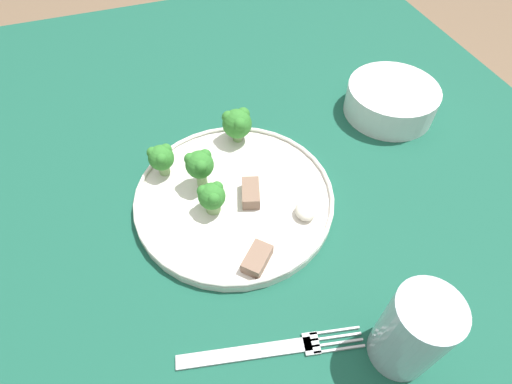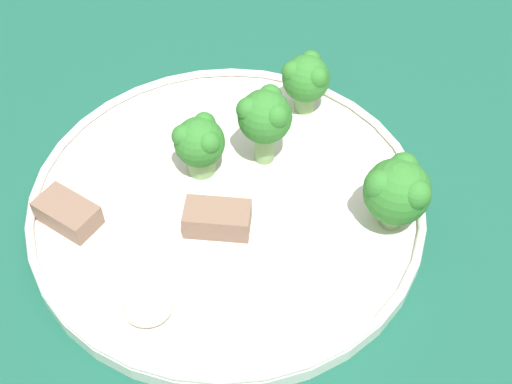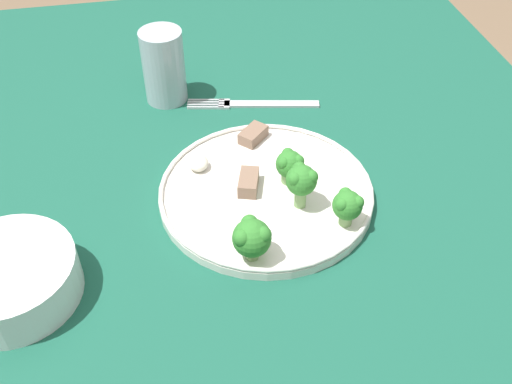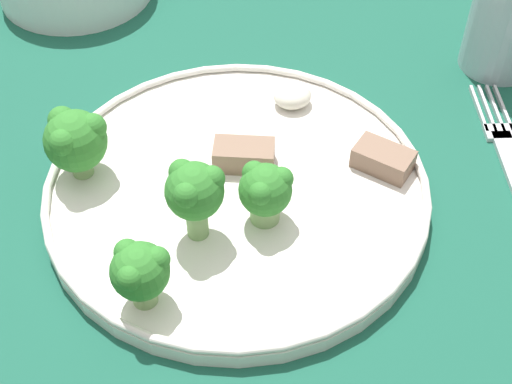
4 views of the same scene
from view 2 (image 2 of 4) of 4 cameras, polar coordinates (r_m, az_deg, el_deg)
table at (r=0.57m, az=-1.33°, el=-10.94°), size 1.24×1.03×0.78m
dinner_plate at (r=0.50m, az=-1.99°, el=-0.95°), size 0.28×0.28×0.02m
broccoli_floret_near_rim_left at (r=0.50m, az=0.72°, el=6.02°), size 0.04×0.04×0.06m
broccoli_floret_center_left at (r=0.50m, az=-4.55°, el=3.96°), size 0.04×0.04×0.05m
broccoli_floret_back_left at (r=0.54m, az=4.03°, el=9.06°), size 0.04×0.04×0.05m
broccoli_floret_front_left at (r=0.47m, az=11.26°, el=0.08°), size 0.05×0.04×0.05m
meat_slice_front_slice at (r=0.50m, az=-14.84°, el=-1.64°), size 0.05×0.05×0.02m
meat_slice_middle_slice at (r=0.48m, az=-3.12°, el=-2.14°), size 0.05×0.04×0.02m
sauce_dollop at (r=0.44m, az=-8.63°, el=-9.08°), size 0.03×0.03×0.02m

